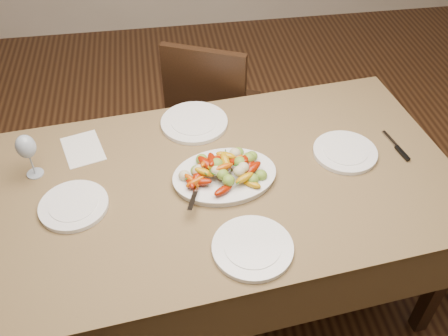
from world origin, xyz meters
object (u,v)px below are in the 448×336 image
serving_platter (225,177)px  wine_glass (29,155)px  plate_near (253,248)px  plate_right (345,152)px  chair_far (215,109)px  plate_far (194,123)px  dining_table (224,240)px  plate_left (74,206)px

serving_platter → wine_glass: 0.76m
serving_platter → plate_near: (0.04, -0.35, -0.00)m
plate_right → plate_near: (-0.47, -0.43, 0.00)m
chair_far → plate_far: bearing=96.0°
dining_table → plate_near: plate_near is taller
serving_platter → plate_far: size_ratio=1.34×
chair_far → plate_near: size_ratio=3.40×
chair_far → plate_left: 1.15m
dining_table → plate_left: plate_left is taller
dining_table → chair_far: chair_far is taller
dining_table → wine_glass: size_ratio=8.98×
chair_far → plate_near: (-0.04, -1.20, 0.29)m
plate_right → plate_near: bearing=-138.0°
chair_far → plate_left: chair_far is taller
chair_far → plate_right: size_ratio=3.62×
chair_far → wine_glass: wine_glass is taller
plate_left → plate_right: bearing=7.1°
plate_near → chair_far: bearing=88.2°
plate_left → serving_platter: bearing=6.2°
plate_far → plate_near: (0.12, -0.72, 0.00)m
plate_right → wine_glass: 1.26m
chair_far → plate_right: 0.93m
plate_far → plate_near: 0.73m
serving_platter → plate_far: (-0.08, 0.36, -0.00)m
dining_table → plate_near: bearing=-82.9°
dining_table → wine_glass: (-0.73, 0.14, 0.48)m
chair_far → serving_platter: 0.90m
chair_far → plate_right: chair_far is taller
dining_table → plate_near: (0.04, -0.35, 0.39)m
chair_far → plate_far: (-0.16, -0.48, 0.29)m
chair_far → wine_glass: size_ratio=4.64×
dining_table → plate_left: size_ratio=7.23×
chair_far → plate_near: chair_far is taller
dining_table → plate_left: (-0.57, -0.06, 0.39)m
serving_platter → plate_left: (-0.57, -0.06, -0.00)m
serving_platter → plate_left: 0.58m
dining_table → serving_platter: bearing=24.9°
wine_glass → plate_right: bearing=-3.2°
plate_far → wine_glass: bearing=-161.4°
plate_near → wine_glass: wine_glass is taller
serving_platter → plate_far: serving_platter is taller
dining_table → plate_right: size_ratio=7.01×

